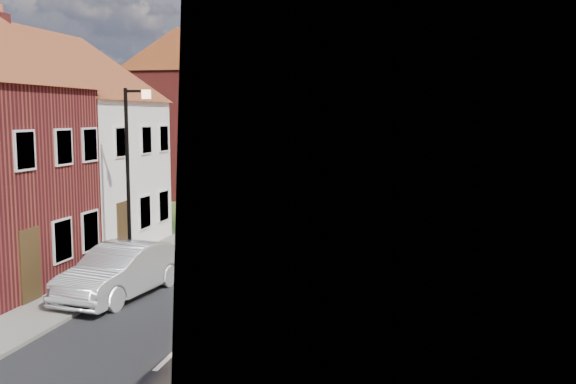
{
  "coord_description": "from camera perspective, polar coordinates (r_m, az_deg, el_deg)",
  "views": [
    {
      "loc": [
        5.34,
        1.16,
        5.25
      ],
      "look_at": [
        0.33,
        24.68,
        2.39
      ],
      "focal_mm": 40.0,
      "sensor_mm": 36.0,
      "label": 1
    }
  ],
  "objects": [
    {
      "name": "car_distant",
      "position": [
        55.19,
        3.08,
        1.94
      ],
      "size": [
        2.04,
        4.33,
        1.2
      ],
      "primitive_type": "imported",
      "rotation": [
        0.0,
        0.0,
        0.01
      ],
      "color": "#B9BEC2",
      "rests_on": "ground"
    },
    {
      "name": "cottage_r_cream_mid",
      "position": [
        22.7,
        22.13,
        4.34
      ],
      "size": [
        8.3,
        5.2,
        9.0
      ],
      "color": "#ADA091",
      "rests_on": "ground"
    },
    {
      "name": "block_left_far",
      "position": [
        50.98,
        -4.7,
        6.81
      ],
      "size": [
        8.3,
        24.2,
        10.5
      ],
      "color": "maroon",
      "rests_on": "ground"
    },
    {
      "name": "pavement_right",
      "position": [
        29.32,
        10.02,
        -3.52
      ],
      "size": [
        1.8,
        90.0,
        0.12
      ],
      "primitive_type": "cube",
      "color": "slate",
      "rests_on": "ground"
    },
    {
      "name": "cottage_r_cream_far",
      "position": [
        38.75,
        17.97,
        5.31
      ],
      "size": [
        8.3,
        6.0,
        9.0
      ],
      "color": "#ADA091",
      "rests_on": "ground"
    },
    {
      "name": "car_far",
      "position": [
        35.33,
        -1.6,
        -0.63
      ],
      "size": [
        1.96,
        4.77,
        1.38
      ],
      "primitive_type": "imported",
      "rotation": [
        0.0,
        0.0,
        0.0
      ],
      "color": "navy",
      "rests_on": "ground"
    },
    {
      "name": "pavement_left",
      "position": [
        30.88,
        -6.55,
        -2.94
      ],
      "size": [
        1.8,
        90.0,
        0.12
      ],
      "primitive_type": "cube",
      "color": "slate",
      "rests_on": "ground"
    },
    {
      "name": "pedestrian_right",
      "position": [
        12.66,
        3.95,
        -13.48
      ],
      "size": [
        0.81,
        0.67,
        1.5
      ],
      "primitive_type": "imported",
      "rotation": [
        0.0,
        0.0,
        2.99
      ],
      "color": "black",
      "rests_on": "pavement_right"
    },
    {
      "name": "cottage_l_pink",
      "position": [
        27.01,
        -20.87,
        4.48
      ],
      "size": [
        8.3,
        6.3,
        8.8
      ],
      "color": "white",
      "rests_on": "ground"
    },
    {
      "name": "block_right_far",
      "position": [
        53.98,
        16.34,
        6.56
      ],
      "size": [
        8.3,
        24.2,
        10.5
      ],
      "color": "#ADA091",
      "rests_on": "ground"
    },
    {
      "name": "lamppost",
      "position": [
        21.01,
        -13.85,
        1.91
      ],
      "size": [
        0.88,
        0.15,
        6.0
      ],
      "color": "black",
      "rests_on": "pavement_left"
    },
    {
      "name": "cottage_r_pink",
      "position": [
        28.03,
        20.22,
        4.78
      ],
      "size": [
        8.3,
        6.0,
        9.0
      ],
      "color": "#C3B19A",
      "rests_on": "ground"
    },
    {
      "name": "road",
      "position": [
        29.79,
        1.51,
        -3.35
      ],
      "size": [
        7.0,
        90.0,
        0.02
      ],
      "primitive_type": "cube",
      "color": "black",
      "rests_on": "ground"
    },
    {
      "name": "car_mid",
      "position": [
        19.39,
        -14.59,
        -6.81
      ],
      "size": [
        2.29,
        4.85,
        1.54
      ],
      "primitive_type": "imported",
      "rotation": [
        0.0,
        0.0,
        -0.15
      ],
      "color": "silver",
      "rests_on": "ground"
    },
    {
      "name": "cottage_r_white_far",
      "position": [
        33.38,
        18.91,
        5.1
      ],
      "size": [
        8.3,
        5.2,
        9.0
      ],
      "color": "#ADA091",
      "rests_on": "ground"
    }
  ]
}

